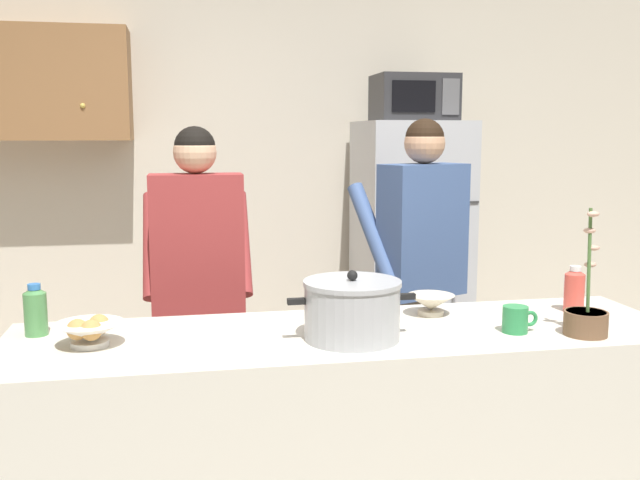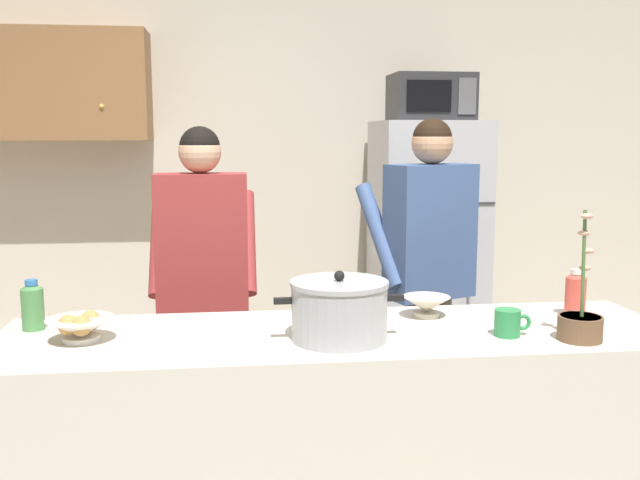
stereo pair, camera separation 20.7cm
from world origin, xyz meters
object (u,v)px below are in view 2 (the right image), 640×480
at_px(empty_bowl, 426,305).
at_px(microwave, 431,98).
at_px(person_near_pot, 203,261).
at_px(bottle_mid_counter, 576,293).
at_px(coffee_mug, 508,323).
at_px(person_by_sink, 429,249).
at_px(bread_bowl, 80,327).
at_px(potted_orchid, 580,322).
at_px(cooking_pot, 339,310).
at_px(bottle_near_edge, 33,305).
at_px(refrigerator, 426,258).

bearing_deg(empty_bowl, microwave, 74.37).
distance_m(person_near_pot, bottle_mid_counter, 1.64).
xyz_separation_m(microwave, coffee_mug, (-0.25, -1.95, -0.87)).
xyz_separation_m(person_by_sink, empty_bowl, (-0.22, -0.75, -0.10)).
xyz_separation_m(bread_bowl, potted_orchid, (1.69, -0.19, 0.01)).
distance_m(microwave, bottle_mid_counter, 1.91).
bearing_deg(person_by_sink, bottle_mid_counter, -66.12).
bearing_deg(bread_bowl, cooking_pot, -5.32).
xyz_separation_m(cooking_pot, coffee_mug, (0.59, -0.03, -0.06)).
distance_m(person_near_pot, person_by_sink, 1.10).
xyz_separation_m(bottle_near_edge, bottle_mid_counter, (2.03, -0.05, 0.00)).
xyz_separation_m(person_by_sink, potted_orchid, (0.22, -1.12, -0.08)).
bearing_deg(refrigerator, coffee_mug, -97.28).
xyz_separation_m(refrigerator, bottle_mid_counter, (0.11, -1.74, 0.16)).
bearing_deg(empty_bowl, person_near_pot, 141.40).
bearing_deg(microwave, coffee_mug, -97.36).
relative_size(person_by_sink, bottle_near_edge, 9.24).
distance_m(empty_bowl, potted_orchid, 0.57).
distance_m(bread_bowl, potted_orchid, 1.70).
bearing_deg(bottle_mid_counter, microwave, 93.63).
bearing_deg(refrigerator, bottle_mid_counter, -86.42).
xyz_separation_m(person_by_sink, coffee_mug, (-0.00, -1.04, -0.10)).
xyz_separation_m(person_near_pot, cooking_pot, (0.50, -0.97, -0.01)).
height_order(person_near_pot, coffee_mug, person_near_pot).
xyz_separation_m(empty_bowl, bottle_mid_counter, (0.57, -0.06, 0.04)).
bearing_deg(potted_orchid, bottle_near_edge, 169.14).
bearing_deg(bottle_mid_counter, person_near_pot, 152.37).
distance_m(cooking_pot, empty_bowl, 0.47).
height_order(bread_bowl, potted_orchid, potted_orchid).
relative_size(bread_bowl, bottle_near_edge, 1.24).
relative_size(microwave, person_by_sink, 0.28).
bearing_deg(cooking_pot, person_by_sink, 59.58).
height_order(person_by_sink, potted_orchid, person_by_sink).
xyz_separation_m(microwave, cooking_pot, (-0.84, -1.92, -0.82)).
bearing_deg(bottle_mid_counter, empty_bowl, 174.15).
height_order(refrigerator, empty_bowl, refrigerator).
height_order(refrigerator, bread_bowl, refrigerator).
relative_size(coffee_mug, bread_bowl, 0.58).
bearing_deg(person_by_sink, potted_orchid, -78.85).
bearing_deg(person_near_pot, cooking_pot, -62.61).
xyz_separation_m(empty_bowl, bottle_near_edge, (-1.45, -0.01, 0.04)).
height_order(empty_bowl, bottle_mid_counter, bottle_mid_counter).
bearing_deg(bread_bowl, coffee_mug, -4.26).
height_order(bread_bowl, bottle_mid_counter, bottle_mid_counter).
xyz_separation_m(cooking_pot, empty_bowl, (0.38, 0.26, -0.06)).
relative_size(empty_bowl, bottle_near_edge, 1.00).
bearing_deg(empty_bowl, potted_orchid, -40.26).
xyz_separation_m(microwave, potted_orchid, (-0.03, -2.03, -0.85)).
distance_m(refrigerator, microwave, 0.99).
bearing_deg(cooking_pot, empty_bowl, 34.87).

